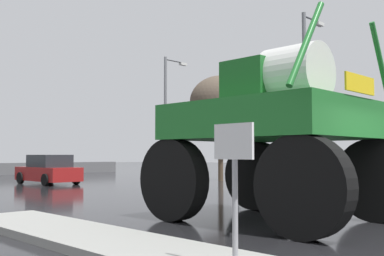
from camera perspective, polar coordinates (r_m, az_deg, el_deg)
name	(u,v)px	position (r m, az deg, el deg)	size (l,w,h in m)	color
ground_plane	(15,188)	(22.46, -21.10, -6.99)	(120.00, 120.00, 0.00)	black
median_island	(91,238)	(8.33, -12.40, -13.17)	(1.63, 7.86, 0.15)	gray
lane_arrow_sign	(234,168)	(5.63, 5.24, -4.94)	(0.07, 0.60, 1.74)	#99999E
oversize_sprayer	(275,130)	(10.69, 10.19, -0.22)	(4.39, 5.31, 4.48)	black
sedan_ahead	(48,170)	(25.18, -17.36, -5.02)	(1.93, 4.13, 1.52)	maroon
traffic_signal_near_right	(234,131)	(18.33, 5.28, -0.39)	(0.24, 0.54, 3.37)	slate
streetlight_near_right	(306,91)	(20.69, 13.99, 4.46)	(1.63, 0.24, 7.75)	slate
streetlight_far_right	(167,111)	(28.38, -3.11, 2.13)	(1.83, 0.24, 7.57)	slate
bare_tree_right	(220,102)	(27.05, 3.54, 3.23)	(3.60, 3.60, 6.16)	#473828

